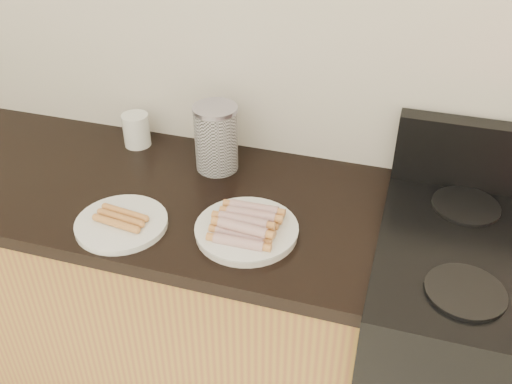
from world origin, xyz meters
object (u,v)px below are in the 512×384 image
(main_plate, at_px, (247,231))
(canister, at_px, (216,138))
(stove, at_px, (494,380))
(mug, at_px, (136,130))
(side_plate, at_px, (122,224))

(main_plate, bearing_deg, canister, 123.16)
(stove, bearing_deg, mug, 168.77)
(canister, bearing_deg, main_plate, -56.84)
(side_plate, height_order, canister, canister)
(side_plate, distance_m, canister, 0.38)
(main_plate, distance_m, mug, 0.58)
(stove, relative_size, mug, 8.64)
(stove, distance_m, mug, 1.30)
(canister, bearing_deg, stove, -11.46)
(stove, height_order, main_plate, main_plate)
(canister, relative_size, mug, 1.91)
(side_plate, xyz_separation_m, mug, (-0.15, 0.40, 0.04))
(side_plate, bearing_deg, main_plate, 11.37)
(main_plate, xyz_separation_m, mug, (-0.48, 0.33, 0.04))
(canister, distance_m, mug, 0.30)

